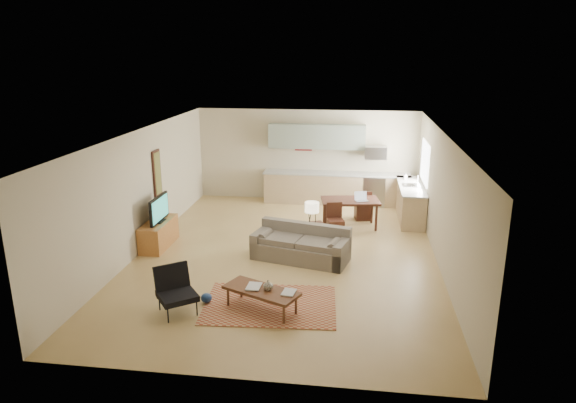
# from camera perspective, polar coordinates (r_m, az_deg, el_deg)

# --- Properties ---
(room) EXTENTS (9.00, 9.00, 9.00)m
(room) POSITION_cam_1_polar(r_m,az_deg,el_deg) (10.94, -0.21, 0.56)
(room) COLOR tan
(room) RESTS_ON ground
(kitchen_counter_back) EXTENTS (4.26, 0.64, 0.92)m
(kitchen_counter_back) POSITION_cam_1_polar(r_m,az_deg,el_deg) (15.12, 5.35, 1.48)
(kitchen_counter_back) COLOR tan
(kitchen_counter_back) RESTS_ON ground
(kitchen_counter_right) EXTENTS (0.64, 2.26, 0.92)m
(kitchen_counter_right) POSITION_cam_1_polar(r_m,az_deg,el_deg) (14.06, 13.43, -0.07)
(kitchen_counter_right) COLOR tan
(kitchen_counter_right) RESTS_ON ground
(kitchen_range) EXTENTS (0.62, 0.62, 0.90)m
(kitchen_range) POSITION_cam_1_polar(r_m,az_deg,el_deg) (15.13, 9.51, 1.29)
(kitchen_range) COLOR #A5A8AD
(kitchen_range) RESTS_ON ground
(kitchen_microwave) EXTENTS (0.62, 0.40, 0.35)m
(kitchen_microwave) POSITION_cam_1_polar(r_m,az_deg,el_deg) (14.90, 9.71, 5.39)
(kitchen_microwave) COLOR #A5A8AD
(kitchen_microwave) RESTS_ON room
(upper_cabinets) EXTENTS (2.80, 0.34, 0.70)m
(upper_cabinets) POSITION_cam_1_polar(r_m,az_deg,el_deg) (14.99, 3.22, 7.22)
(upper_cabinets) COLOR gray
(upper_cabinets) RESTS_ON room
(window_right) EXTENTS (0.02, 1.40, 1.05)m
(window_right) POSITION_cam_1_polar(r_m,az_deg,el_deg) (13.83, 14.96, 4.22)
(window_right) COLOR white
(window_right) RESTS_ON room
(wall_art_left) EXTENTS (0.06, 0.42, 1.10)m
(wall_art_left) POSITION_cam_1_polar(r_m,az_deg,el_deg) (12.56, -14.32, 3.07)
(wall_art_left) COLOR olive
(wall_art_left) RESTS_ON room
(triptych) EXTENTS (1.70, 0.04, 0.50)m
(triptych) POSITION_cam_1_polar(r_m,az_deg,el_deg) (15.20, 1.73, 6.60)
(triptych) COLOR beige
(triptych) RESTS_ON room
(rug) EXTENTS (2.42, 1.75, 0.02)m
(rug) POSITION_cam_1_polar(r_m,az_deg,el_deg) (9.29, -2.01, -11.37)
(rug) COLOR maroon
(rug) RESTS_ON floor
(sofa) EXTENTS (2.29, 1.42, 0.74)m
(sofa) POSITION_cam_1_polar(r_m,az_deg,el_deg) (11.03, 1.40, -4.69)
(sofa) COLOR #675E51
(sofa) RESTS_ON floor
(coffee_table) EXTENTS (1.44, 1.04, 0.40)m
(coffee_table) POSITION_cam_1_polar(r_m,az_deg,el_deg) (9.04, -2.97, -10.84)
(coffee_table) COLOR #4B2916
(coffee_table) RESTS_ON floor
(book_a) EXTENTS (0.27, 0.34, 0.03)m
(book_a) POSITION_cam_1_polar(r_m,az_deg,el_deg) (9.05, -4.58, -9.34)
(book_a) COLOR maroon
(book_a) RESTS_ON coffee_table
(book_b) EXTENTS (0.30, 0.35, 0.02)m
(book_b) POSITION_cam_1_polar(r_m,az_deg,el_deg) (8.84, -0.59, -9.98)
(book_b) COLOR navy
(book_b) RESTS_ON coffee_table
(vase) EXTENTS (0.20, 0.20, 0.18)m
(vase) POSITION_cam_1_polar(r_m,az_deg,el_deg) (8.90, -2.23, -9.24)
(vase) COLOR black
(vase) RESTS_ON coffee_table
(armchair) EXTENTS (0.98, 0.98, 0.80)m
(armchair) POSITION_cam_1_polar(r_m,az_deg,el_deg) (9.06, -12.23, -9.76)
(armchair) COLOR black
(armchair) RESTS_ON floor
(tv_credenza) EXTENTS (0.50, 1.29, 0.60)m
(tv_credenza) POSITION_cam_1_polar(r_m,az_deg,el_deg) (12.17, -14.17, -3.50)
(tv_credenza) COLOR #985A29
(tv_credenza) RESTS_ON floor
(tv) EXTENTS (0.10, 0.99, 0.60)m
(tv) POSITION_cam_1_polar(r_m,az_deg,el_deg) (11.96, -14.15, -0.83)
(tv) COLOR black
(tv) RESTS_ON tv_credenza
(console_table) EXTENTS (0.66, 0.56, 0.65)m
(console_table) POSITION_cam_1_polar(r_m,az_deg,el_deg) (11.51, 2.62, -4.02)
(console_table) COLOR #331811
(console_table) RESTS_ON floor
(table_lamp) EXTENTS (0.41, 0.41, 0.52)m
(table_lamp) POSITION_cam_1_polar(r_m,az_deg,el_deg) (11.33, 2.66, -1.26)
(table_lamp) COLOR beige
(table_lamp) RESTS_ON console_table
(dining_table) EXTENTS (1.54, 1.03, 0.73)m
(dining_table) POSITION_cam_1_polar(r_m,az_deg,el_deg) (13.14, 6.87, -1.32)
(dining_table) COLOR #331811
(dining_table) RESTS_ON floor
(dining_chair_near) EXTENTS (0.47, 0.48, 0.80)m
(dining_chair_near) POSITION_cam_1_polar(r_m,az_deg,el_deg) (12.48, 5.30, -2.05)
(dining_chair_near) COLOR #331811
(dining_chair_near) RESTS_ON floor
(dining_chair_far) EXTENTS (0.46, 0.47, 0.81)m
(dining_chair_far) POSITION_cam_1_polar(r_m,az_deg,el_deg) (13.78, 8.31, -0.35)
(dining_chair_far) COLOR #331811
(dining_chair_far) RESTS_ON floor
(laptop) EXTENTS (0.36, 0.31, 0.23)m
(laptop) POSITION_cam_1_polar(r_m,az_deg,el_deg) (12.91, 8.21, 0.53)
(laptop) COLOR #A5A8AD
(laptop) RESTS_ON dining_table
(soap_bottle) EXTENTS (0.09, 0.10, 0.19)m
(soap_bottle) POSITION_cam_1_polar(r_m,az_deg,el_deg) (14.52, 12.95, 2.76)
(soap_bottle) COLOR beige
(soap_bottle) RESTS_ON kitchen_counter_right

